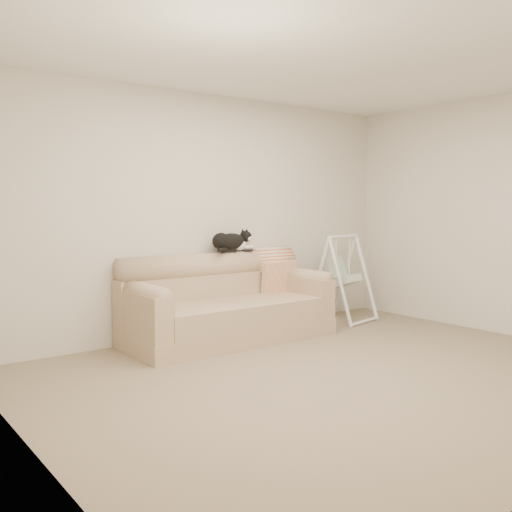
{
  "coord_description": "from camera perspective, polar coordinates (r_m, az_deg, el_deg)",
  "views": [
    {
      "loc": [
        -3.38,
        -3.29,
        1.4
      ],
      "look_at": [
        0.07,
        1.27,
        0.9
      ],
      "focal_mm": 40.0,
      "sensor_mm": 36.0,
      "label": 1
    }
  ],
  "objects": [
    {
      "name": "remote_b",
      "position": [
        6.36,
        -1.08,
        0.58
      ],
      "size": [
        0.17,
        0.11,
        0.02
      ],
      "color": "black",
      "rests_on": "sofa"
    },
    {
      "name": "remote_a",
      "position": [
        6.25,
        -2.76,
        0.52
      ],
      "size": [
        0.19,
        0.08,
        0.03
      ],
      "color": "black",
      "rests_on": "sofa"
    },
    {
      "name": "ground_plane",
      "position": [
        4.92,
        8.48,
        -11.56
      ],
      "size": [
        5.0,
        5.0,
        0.0
      ],
      "primitive_type": "plane",
      "color": "#75614B",
      "rests_on": "ground"
    },
    {
      "name": "baby_swing",
      "position": [
        7.08,
        8.58,
        -2.14
      ],
      "size": [
        0.76,
        0.79,
        1.06
      ],
      "color": "white",
      "rests_on": "ground"
    },
    {
      "name": "room_shell",
      "position": [
        4.72,
        8.72,
        6.52
      ],
      "size": [
        5.04,
        4.04,
        2.6
      ],
      "color": "beige",
      "rests_on": "ground"
    },
    {
      "name": "tuxedo_cat",
      "position": [
        6.26,
        -2.51,
        1.47
      ],
      "size": [
        0.61,
        0.37,
        0.25
      ],
      "color": "black",
      "rests_on": "sofa"
    },
    {
      "name": "sofa",
      "position": [
        6.01,
        -3.06,
        -5.04
      ],
      "size": [
        2.2,
        0.93,
        0.9
      ],
      "color": "tan",
      "rests_on": "ground"
    },
    {
      "name": "throw_blanket",
      "position": [
        6.62,
        1.63,
        -0.84
      ],
      "size": [
        0.49,
        0.38,
        0.58
      ],
      "color": "#C25B2E",
      "rests_on": "sofa"
    }
  ]
}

